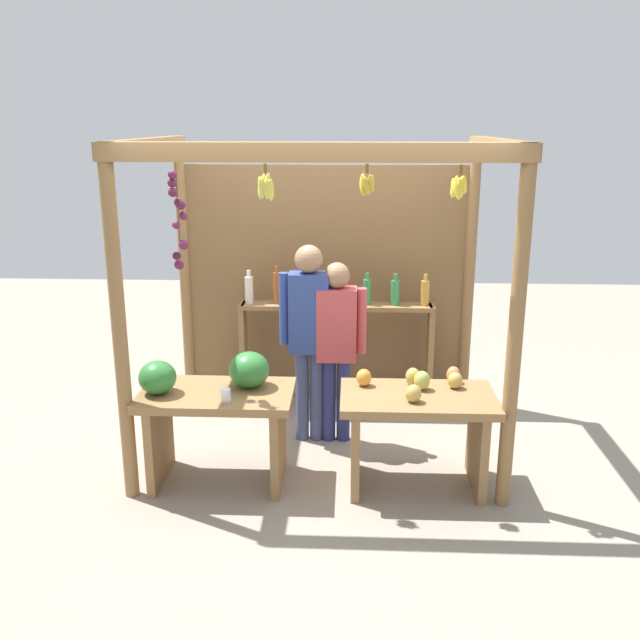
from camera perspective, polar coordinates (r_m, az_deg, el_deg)
ground_plane at (r=5.94m, az=0.09°, el=-9.81°), size 12.00×12.00×0.00m
market_stall at (r=5.88m, az=0.25°, el=4.73°), size 2.75×1.99×2.46m
fruit_counter_left at (r=5.14m, az=-8.55°, el=-6.84°), size 1.15×0.64×0.98m
fruit_counter_right at (r=5.10m, az=7.95°, el=-7.97°), size 1.10×0.64×0.85m
bottle_shelf_unit at (r=6.31m, az=1.32°, el=-0.51°), size 1.76×0.22×1.34m
vendor_man at (r=5.62m, az=-0.91°, el=-0.46°), size 0.48×0.22×1.65m
vendor_woman at (r=5.63m, az=1.36°, el=-1.42°), size 0.48×0.21×1.51m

